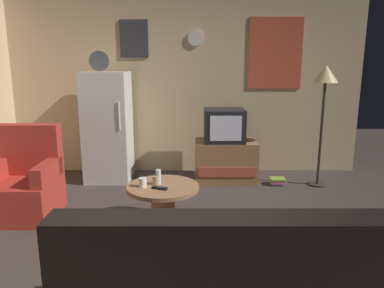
% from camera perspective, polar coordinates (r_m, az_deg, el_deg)
% --- Properties ---
extents(ground_plane, '(12.00, 12.00, 0.00)m').
position_cam_1_polar(ground_plane, '(3.37, -2.31, -15.97)').
color(ground_plane, '#3D332D').
extents(wall_with_art, '(5.20, 0.12, 2.63)m').
position_cam_1_polar(wall_with_art, '(5.42, -1.29, 9.50)').
color(wall_with_art, '#D1B284').
rests_on(wall_with_art, ground_plane).
extents(fridge, '(0.60, 0.62, 1.77)m').
position_cam_1_polar(fridge, '(5.15, -13.07, 2.67)').
color(fridge, silver).
rests_on(fridge, ground_plane).
extents(tv_stand, '(0.84, 0.53, 0.57)m').
position_cam_1_polar(tv_stand, '(5.07, 5.26, -2.67)').
color(tv_stand, '#8E6642').
rests_on(tv_stand, ground_plane).
extents(crt_tv, '(0.54, 0.51, 0.44)m').
position_cam_1_polar(crt_tv, '(4.96, 5.07, 2.95)').
color(crt_tv, black).
rests_on(crt_tv, tv_stand).
extents(standing_lamp, '(0.32, 0.32, 1.59)m').
position_cam_1_polar(standing_lamp, '(4.99, 20.16, 8.91)').
color(standing_lamp, '#332D28').
rests_on(standing_lamp, ground_plane).
extents(coffee_table, '(0.72, 0.72, 0.42)m').
position_cam_1_polar(coffee_table, '(3.71, -4.55, -9.60)').
color(coffee_table, '#8E6642').
rests_on(coffee_table, ground_plane).
extents(wine_glass, '(0.05, 0.05, 0.15)m').
position_cam_1_polar(wine_glass, '(3.66, -5.30, -5.16)').
color(wine_glass, silver).
rests_on(wine_glass, coffee_table).
extents(mug_ceramic_white, '(0.08, 0.08, 0.09)m').
position_cam_1_polar(mug_ceramic_white, '(3.61, -7.75, -5.99)').
color(mug_ceramic_white, silver).
rests_on(mug_ceramic_white, coffee_table).
extents(mug_ceramic_tan, '(0.08, 0.08, 0.09)m').
position_cam_1_polar(mug_ceramic_tan, '(3.66, -5.68, -5.66)').
color(mug_ceramic_tan, tan).
rests_on(mug_ceramic_tan, coffee_table).
extents(remote_control, '(0.16, 0.10, 0.02)m').
position_cam_1_polar(remote_control, '(3.53, -5.06, -6.90)').
color(remote_control, black).
rests_on(remote_control, coffee_table).
extents(armchair, '(0.68, 0.68, 0.96)m').
position_cam_1_polar(armchair, '(4.31, -24.81, -5.80)').
color(armchair, '#A52D23').
rests_on(armchair, ground_plane).
extents(book_stack, '(0.20, 0.17, 0.09)m').
position_cam_1_polar(book_stack, '(5.07, 13.28, -5.69)').
color(book_stack, '#ADC699').
rests_on(book_stack, ground_plane).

